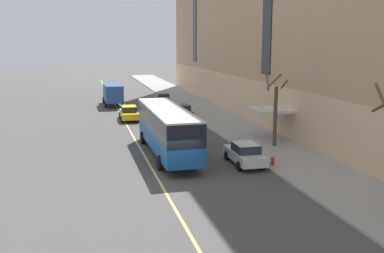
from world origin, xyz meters
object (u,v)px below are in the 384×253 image
at_px(parked_car_green_3, 162,99).
at_px(taxi_cab, 129,113).
at_px(city_bus, 167,128).
at_px(parked_car_darkgray_1, 182,111).
at_px(fire_hydrant, 273,160).
at_px(street_tree_mid_block, 275,110).
at_px(box_truck, 113,93).
at_px(parked_car_white_0, 245,154).

height_order(parked_car_green_3, taxi_cab, same).
distance_m(city_bus, taxi_cab, 16.03).
bearing_deg(parked_car_darkgray_1, fire_hydrant, -85.44).
relative_size(taxi_cab, street_tree_mid_block, 0.80).
height_order(parked_car_darkgray_1, fire_hydrant, parked_car_darkgray_1).
relative_size(parked_car_green_3, street_tree_mid_block, 0.74).
bearing_deg(city_bus, street_tree_mid_block, 2.66).
bearing_deg(fire_hydrant, box_truck, 104.42).
relative_size(city_bus, street_tree_mid_block, 2.10).
distance_m(parked_car_darkgray_1, box_truck, 13.43).
xyz_separation_m(parked_car_darkgray_1, street_tree_mid_block, (4.18, -15.25, 2.23)).
distance_m(parked_car_darkgray_1, parked_car_green_3, 11.18).
bearing_deg(parked_car_white_0, parked_car_green_3, 90.44).
bearing_deg(box_truck, street_tree_mid_block, -68.06).
xyz_separation_m(parked_car_green_3, box_truck, (-6.48, 0.45, 0.86)).
height_order(parked_car_white_0, parked_car_darkgray_1, same).
height_order(city_bus, parked_car_white_0, city_bus).
bearing_deg(taxi_cab, parked_car_green_3, 62.73).
relative_size(parked_car_darkgray_1, street_tree_mid_block, 0.75).
relative_size(parked_car_darkgray_1, fire_hydrant, 6.19).
distance_m(city_bus, parked_car_white_0, 6.23).
bearing_deg(parked_car_darkgray_1, street_tree_mid_block, -74.67).
height_order(parked_car_white_0, parked_car_green_3, same).
distance_m(parked_car_darkgray_1, taxi_cab, 5.80).
bearing_deg(parked_car_green_3, parked_car_white_0, -89.56).
distance_m(box_truck, fire_hydrant, 33.33).
relative_size(parked_car_white_0, taxi_cab, 0.95).
xyz_separation_m(parked_car_white_0, parked_car_darkgray_1, (-0.06, 19.51, 0.00)).
xyz_separation_m(parked_car_white_0, box_truck, (-6.71, 31.15, 0.86)).
height_order(parked_car_white_0, street_tree_mid_block, street_tree_mid_block).
distance_m(parked_car_darkgray_1, fire_hydrant, 20.70).
bearing_deg(city_bus, taxi_cab, 94.08).
xyz_separation_m(parked_car_darkgray_1, box_truck, (-6.65, 11.63, 0.86)).
bearing_deg(parked_car_darkgray_1, parked_car_white_0, -89.82).
bearing_deg(fire_hydrant, parked_car_white_0, 144.88).
bearing_deg(parked_car_green_3, taxi_cab, -117.27).
xyz_separation_m(parked_car_darkgray_1, parked_car_green_3, (-0.17, 11.18, -0.00)).
xyz_separation_m(box_truck, taxi_cab, (0.86, -11.35, -0.86)).
distance_m(city_bus, parked_car_green_3, 27.24).
bearing_deg(box_truck, parked_car_darkgray_1, -60.25).
bearing_deg(fire_hydrant, street_tree_mid_block, 64.80).
bearing_deg(street_tree_mid_block, fire_hydrant, -115.20).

